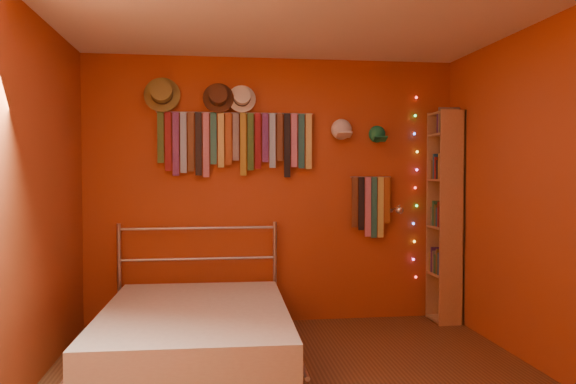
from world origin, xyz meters
name	(u,v)px	position (x,y,z in m)	size (l,w,h in m)	color
back_wall	(273,191)	(0.00, 1.75, 1.25)	(3.50, 0.02, 2.50)	#9D3A19
right_wall	(556,198)	(1.75, 0.00, 1.25)	(0.02, 3.50, 2.50)	#9D3A19
left_wall	(15,201)	(-1.75, 0.00, 1.25)	(0.02, 3.50, 2.50)	#9D3A19
ceiling	(303,2)	(0.00, 0.00, 2.50)	(3.50, 3.50, 0.02)	white
tie_rack	(235,140)	(-0.36, 1.68, 1.73)	(1.45, 0.03, 0.60)	#ADADB1
small_tie_rack	(371,204)	(0.94, 1.68, 1.12)	(0.40, 0.03, 0.59)	#ADADB1
fedora_olive	(162,93)	(-1.02, 1.65, 2.14)	(0.33, 0.18, 0.32)	olive
fedora_brown	(218,97)	(-0.52, 1.65, 2.12)	(0.29, 0.16, 0.28)	#482A1A
fedora_white	(242,98)	(-0.30, 1.66, 2.11)	(0.26, 0.14, 0.26)	silver
cap_white	(341,130)	(0.65, 1.70, 1.83)	(0.19, 0.24, 0.19)	white
cap_green	(377,134)	(1.00, 1.70, 1.79)	(0.17, 0.21, 0.17)	#1C804F
fairy_lights	(415,188)	(1.39, 1.71, 1.27)	(0.06, 0.02, 1.78)	#FF3333
reading_lamp	(398,210)	(1.15, 1.51, 1.07)	(0.07, 0.31, 0.09)	#ADADB1
bookshelf	(449,215)	(1.66, 1.53, 1.02)	(0.25, 0.34, 2.00)	#A46B4A
bed	(195,333)	(-0.71, 0.64, 0.22)	(1.50, 2.01, 0.96)	#ADADB1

